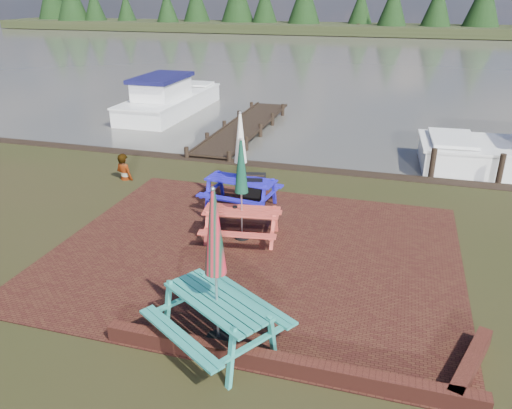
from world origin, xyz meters
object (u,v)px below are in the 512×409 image
at_px(chalkboard, 254,190).
at_px(boat_jetty, 169,101).
at_px(jetty, 244,127).
at_px(picnic_table_red, 242,206).
at_px(picnic_table_blue, 241,175).
at_px(person, 122,154).
at_px(picnic_table_teal, 217,293).

xyz_separation_m(chalkboard, boat_jetty, (-7.49, 10.44, -0.03)).
xyz_separation_m(jetty, boat_jetty, (-4.77, 2.70, 0.33)).
distance_m(picnic_table_red, picnic_table_blue, 1.95).
bearing_deg(boat_jetty, person, -72.57).
xyz_separation_m(picnic_table_teal, picnic_table_blue, (-1.40, 5.62, -0.06)).
distance_m(picnic_table_red, chalkboard, 2.03).
bearing_deg(chalkboard, person, 155.82).
height_order(jetty, boat_jetty, boat_jetty).
bearing_deg(picnic_table_blue, boat_jetty, 131.22).
height_order(picnic_table_blue, boat_jetty, picnic_table_blue).
xyz_separation_m(picnic_table_teal, chalkboard, (-1.06, 5.73, -0.51)).
bearing_deg(picnic_table_teal, jetty, 137.79).
xyz_separation_m(picnic_table_blue, person, (-4.18, 1.01, -0.09)).
xyz_separation_m(picnic_table_red, boat_jetty, (-7.77, 12.41, -0.42)).
relative_size(picnic_table_blue, boat_jetty, 0.35).
height_order(picnic_table_red, jetty, picnic_table_red).
bearing_deg(boat_jetty, picnic_table_blue, -55.77).
distance_m(jetty, person, 7.11).
bearing_deg(picnic_table_teal, picnic_table_blue, 136.08).
bearing_deg(boat_jetty, chalkboard, -54.24).
xyz_separation_m(picnic_table_blue, boat_jetty, (-7.16, 10.56, -0.47)).
distance_m(picnic_table_red, boat_jetty, 14.65).
relative_size(picnic_table_teal, person, 1.68).
distance_m(picnic_table_blue, jetty, 8.25).
xyz_separation_m(boat_jetty, person, (2.98, -9.55, 0.39)).
height_order(boat_jetty, person, boat_jetty).
bearing_deg(picnic_table_blue, picnic_table_teal, -68.90).
xyz_separation_m(picnic_table_teal, jetty, (-3.79, 13.47, -0.86)).
relative_size(picnic_table_teal, chalkboard, 3.10).
bearing_deg(picnic_table_red, picnic_table_blue, 100.18).
bearing_deg(chalkboard, picnic_table_teal, -92.50).
bearing_deg(jetty, boat_jetty, 150.43).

